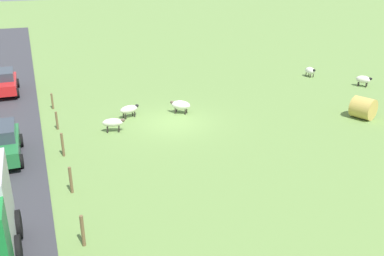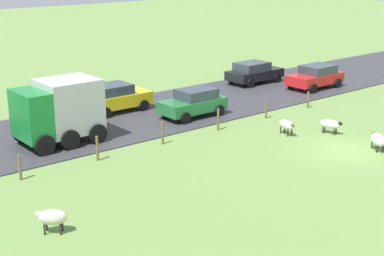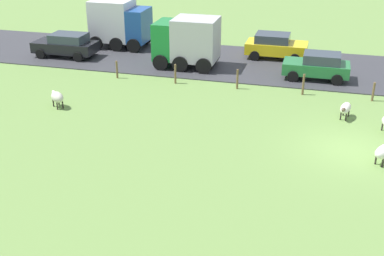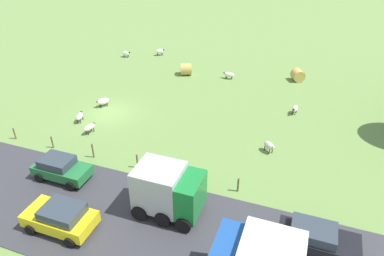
{
  "view_description": "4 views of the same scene",
  "coord_description": "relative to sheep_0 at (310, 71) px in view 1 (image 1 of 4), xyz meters",
  "views": [
    {
      "loc": [
        7.07,
        21.8,
        8.87
      ],
      "look_at": [
        0.3,
        3.8,
        1.13
      ],
      "focal_mm": 40.1,
      "sensor_mm": 36.0,
      "label": 1
    },
    {
      "loc": [
        -15.19,
        21.81,
        8.94
      ],
      "look_at": [
        2.82,
        6.99,
        1.83
      ],
      "focal_mm": 53.83,
      "sensor_mm": 36.0,
      "label": 2
    },
    {
      "loc": [
        -20.11,
        1.55,
        9.64
      ],
      "look_at": [
        -1.78,
        6.46,
        1.04
      ],
      "focal_mm": 46.8,
      "sensor_mm": 36.0,
      "label": 3
    },
    {
      "loc": [
        24.01,
        16.57,
        15.67
      ],
      "look_at": [
        2.35,
        8.65,
        1.59
      ],
      "focal_mm": 33.52,
      "sensor_mm": 36.0,
      "label": 4
    }
  ],
  "objects": [
    {
      "name": "fence_post_1",
      "position": [
        19.52,
        4.46,
        0.02
      ],
      "size": [
        0.12,
        0.12,
        1.02
      ],
      "primitive_type": "cylinder",
      "color": "brown",
      "rests_on": "ground_plane"
    },
    {
      "name": "fence_post_0",
      "position": [
        19.52,
        0.83,
        0.01
      ],
      "size": [
        0.12,
        0.12,
        1.0
      ],
      "primitive_type": "cylinder",
      "color": "brown",
      "rests_on": "ground_plane"
    },
    {
      "name": "sheep_4",
      "position": [
        15.4,
        4.03,
        0.02
      ],
      "size": [
        1.26,
        0.77,
        0.75
      ],
      "color": "silver",
      "rests_on": "ground_plane"
    },
    {
      "name": "fence_post_2",
      "position": [
        19.52,
        8.09,
        0.1
      ],
      "size": [
        0.12,
        0.12,
        1.18
      ],
      "primitive_type": "cylinder",
      "color": "brown",
      "rests_on": "ground_plane"
    },
    {
      "name": "sheep_1",
      "position": [
        -2.01,
        3.66,
        0.03
      ],
      "size": [
        1.04,
        1.16,
        0.8
      ],
      "color": "silver",
      "rests_on": "ground_plane"
    },
    {
      "name": "fence_post_4",
      "position": [
        19.52,
        15.36,
        0.08
      ],
      "size": [
        0.12,
        0.12,
        1.14
      ],
      "primitive_type": "cylinder",
      "color": "brown",
      "rests_on": "ground_plane"
    },
    {
      "name": "fence_post_3",
      "position": [
        19.52,
        11.73,
        0.08
      ],
      "size": [
        0.12,
        0.12,
        1.14
      ],
      "primitive_type": "cylinder",
      "color": "brown",
      "rests_on": "ground_plane"
    },
    {
      "name": "sheep_0",
      "position": [
        0.0,
        0.0,
        0.0
      ],
      "size": [
        0.65,
        1.06,
        0.76
      ],
      "color": "white",
      "rests_on": "ground_plane"
    },
    {
      "name": "hay_bale_0",
      "position": [
        2.61,
        8.94,
        0.14
      ],
      "size": [
        1.62,
        1.58,
        1.26
      ],
      "primitive_type": "cylinder",
      "rotation": [
        1.57,
        0.0,
        0.4
      ],
      "color": "tan",
      "rests_on": "ground_plane"
    },
    {
      "name": "car_4",
      "position": [
        22.54,
        -3.58,
        0.37
      ],
      "size": [
        2.15,
        4.02,
        1.54
      ],
      "color": "red",
      "rests_on": "road_strip"
    },
    {
      "name": "ground_plane",
      "position": [
        13.23,
        5.73,
        -0.49
      ],
      "size": [
        160.0,
        160.0,
        0.0
      ],
      "primitive_type": "plane",
      "color": "#6B8E47"
    },
    {
      "name": "sheep_6",
      "position": [
        16.71,
        5.91,
        0.04
      ],
      "size": [
        1.25,
        0.69,
        0.77
      ],
      "color": "silver",
      "rests_on": "ground_plane"
    },
    {
      "name": "sheep_5",
      "position": [
        12.34,
        4.43,
        0.04
      ],
      "size": [
        1.26,
        1.13,
        0.81
      ],
      "color": "white",
      "rests_on": "ground_plane"
    }
  ]
}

